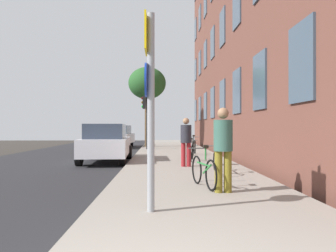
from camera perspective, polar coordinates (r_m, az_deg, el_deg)
name	(u,v)px	position (r m, az deg, el deg)	size (l,w,h in m)	color
ground_plane	(108,156)	(17.58, -10.13, -5.09)	(41.80, 41.80, 0.00)	#332D28
road_asphalt	(67,156)	(18.02, -16.77, -4.95)	(7.00, 38.00, 0.01)	#232326
sidewalk	(176,155)	(17.40, 1.38, -4.94)	(4.20, 38.00, 0.12)	gray
sign_post	(149,95)	(5.49, -3.19, 5.28)	(0.16, 0.60, 3.24)	gray
traffic_light	(145,112)	(21.04, -3.86, 2.38)	(0.43, 0.24, 3.38)	black
tree_near	(147,84)	(23.90, -3.57, 7.13)	(2.65, 2.65, 5.62)	#4C3823
bicycle_0	(204,171)	(7.77, 6.07, -7.56)	(0.50, 1.64, 0.97)	black
bicycle_1	(217,162)	(10.15, 8.39, -6.01)	(0.42, 1.66, 0.90)	black
bicycle_2	(192,152)	(13.90, 4.04, -4.39)	(0.44, 1.58, 0.93)	black
bicycle_3	(194,147)	(16.79, 4.44, -3.58)	(0.50, 1.70, 0.99)	black
pedestrian_0	(223,144)	(7.15, 9.36, -3.04)	(0.51, 0.51, 1.79)	olive
pedestrian_1	(186,139)	(11.74, 3.08, -2.17)	(0.54, 0.54, 1.70)	maroon
car_0	(106,143)	(14.47, -10.45, -2.79)	(2.03, 4.44, 1.62)	silver
car_1	(119,136)	(24.86, -8.35, -1.71)	(2.00, 4.44, 1.62)	#B7B7BC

